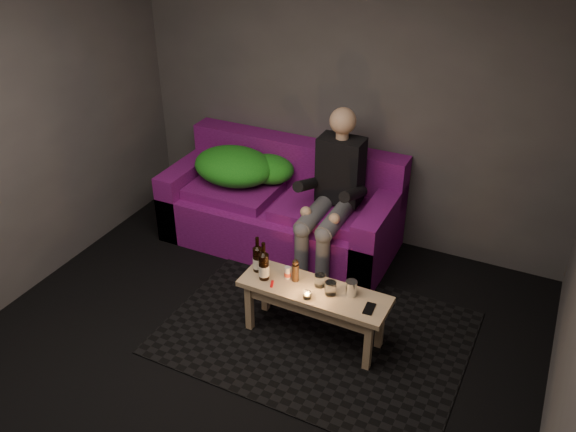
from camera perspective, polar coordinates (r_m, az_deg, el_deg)
name	(u,v)px	position (r m, az deg, el deg)	size (l,w,h in m)	color
floor	(223,384)	(4.34, -6.10, -15.35)	(4.50, 4.50, 0.00)	black
room	(248,137)	(3.73, -3.75, 7.38)	(4.50, 4.50, 4.50)	silver
rug	(316,333)	(4.70, 2.60, -10.84)	(2.20, 1.60, 0.01)	black
sofa	(283,209)	(5.58, -0.51, 0.63)	(2.08, 0.94, 0.90)	#640D5C
green_blanket	(241,167)	(5.58, -4.45, 4.63)	(0.92, 0.62, 0.31)	#198E1E
person	(332,191)	(5.06, 4.17, 2.31)	(0.37, 0.86, 1.39)	black
coffee_table	(314,298)	(4.43, 2.45, -7.69)	(1.11, 0.37, 0.45)	tan
beer_bottle_a	(258,258)	(4.50, -2.86, -3.99)	(0.07, 0.07, 0.29)	black
beer_bottle_b	(264,266)	(4.41, -2.27, -4.66)	(0.08, 0.08, 0.31)	black
salt_shaker	(288,273)	(4.45, -0.04, -5.32)	(0.04, 0.04, 0.09)	silver
pepper_mill	(295,273)	(4.42, 0.69, -5.32)	(0.05, 0.05, 0.14)	black
tumbler_back	(320,281)	(4.38, 3.00, -6.05)	(0.08, 0.08, 0.09)	white
tealight	(307,295)	(4.28, 1.80, -7.43)	(0.06, 0.06, 0.05)	white
tumbler_front	(331,288)	(4.31, 4.00, -6.76)	(0.08, 0.08, 0.10)	white
steel_cup	(351,288)	(4.31, 5.94, -6.73)	(0.08, 0.08, 0.11)	silver
smartphone	(369,309)	(4.23, 7.61, -8.58)	(0.07, 0.13, 0.01)	black
red_lighter	(272,284)	(4.41, -1.51, -6.37)	(0.02, 0.07, 0.01)	red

